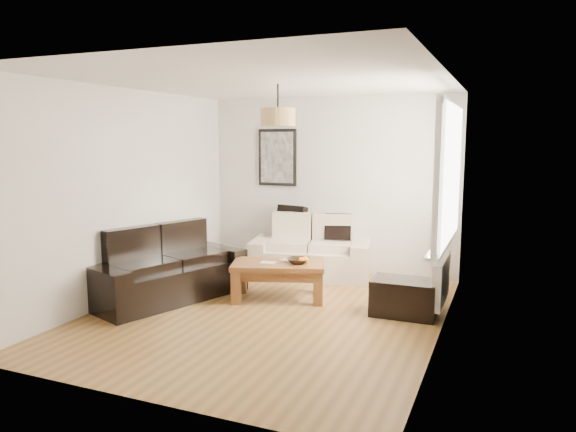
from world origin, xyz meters
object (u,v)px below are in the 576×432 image
at_px(loveseat_cream, 311,248).
at_px(sofa_leather, 166,266).
at_px(coffee_table, 278,281).
at_px(ottoman, 404,297).

height_order(loveseat_cream, sofa_leather, loveseat_cream).
bearing_deg(coffee_table, sofa_leather, -158.82).
relative_size(loveseat_cream, sofa_leather, 0.87).
xyz_separation_m(coffee_table, ottoman, (1.57, -0.03, -0.03)).
xyz_separation_m(loveseat_cream, ottoman, (1.58, -1.24, -0.21)).
relative_size(coffee_table, ottoman, 1.58).
xyz_separation_m(loveseat_cream, sofa_leather, (-1.30, -1.72, -0.00)).
bearing_deg(sofa_leather, coffee_table, -48.94).
height_order(loveseat_cream, coffee_table, loveseat_cream).
bearing_deg(loveseat_cream, ottoman, -50.44).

